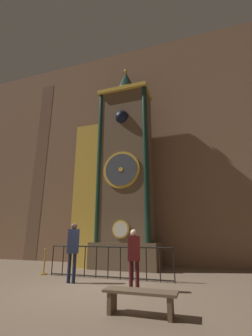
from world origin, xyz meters
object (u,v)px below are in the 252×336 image
clock_tower (117,174)px  visitor_near (73,246)px  visitor_far (134,253)px  visitor_bench (140,297)px  stanchion_post (44,266)px

clock_tower → visitor_near: bearing=-94.6°
visitor_far → visitor_bench: (0.61, -1.72, -0.64)m
visitor_near → visitor_far: bearing=-29.7°
clock_tower → visitor_near: (-0.27, -3.38, -3.25)m
visitor_near → visitor_bench: 3.60m
stanchion_post → clock_tower: bearing=48.3°
visitor_bench → visitor_far: bearing=109.5°
visitor_far → visitor_bench: 1.94m
visitor_far → visitor_bench: size_ratio=1.11×
visitor_near → stanchion_post: bearing=131.2°
visitor_far → stanchion_post: size_ratio=1.72×
visitor_near → stanchion_post: (-1.81, 1.04, -0.81)m
visitor_far → stanchion_post: bearing=144.7°
visitor_far → stanchion_post: (-4.00, 1.45, -0.66)m
clock_tower → visitor_far: clock_tower is taller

